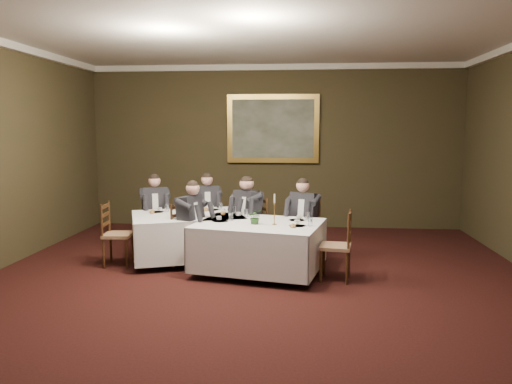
% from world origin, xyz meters
% --- Properties ---
extents(ground, '(10.00, 10.00, 0.00)m').
position_xyz_m(ground, '(0.00, 0.00, 0.00)').
color(ground, black).
rests_on(ground, ground).
extents(ceiling, '(8.00, 10.00, 0.10)m').
position_xyz_m(ceiling, '(0.00, 0.00, 3.50)').
color(ceiling, silver).
rests_on(ceiling, back_wall).
extents(back_wall, '(8.00, 0.10, 3.50)m').
position_xyz_m(back_wall, '(0.00, 5.00, 1.75)').
color(back_wall, '#39341C').
rests_on(back_wall, ground).
extents(crown_molding, '(8.00, 10.00, 0.12)m').
position_xyz_m(crown_molding, '(0.00, 0.00, 3.44)').
color(crown_molding, white).
rests_on(crown_molding, back_wall).
extents(table_main, '(2.07, 1.74, 0.67)m').
position_xyz_m(table_main, '(-0.02, 1.39, 0.45)').
color(table_main, black).
rests_on(table_main, ground).
extents(table_second, '(2.09, 1.84, 0.67)m').
position_xyz_m(table_second, '(-1.25, 2.00, 0.45)').
color(table_second, black).
rests_on(table_second, ground).
extents(chair_main_backleft, '(0.53, 0.51, 1.00)m').
position_xyz_m(chair_main_backleft, '(-0.30, 2.41, 0.28)').
color(chair_main_backleft, '#896445').
rests_on(chair_main_backleft, ground).
extents(diner_main_backleft, '(0.50, 0.56, 1.35)m').
position_xyz_m(diner_main_backleft, '(-0.30, 2.40, 0.51)').
color(diner_main_backleft, black).
rests_on(diner_main_backleft, chair_main_backleft).
extents(chair_main_backright, '(0.57, 0.56, 1.00)m').
position_xyz_m(chair_main_backright, '(0.66, 2.20, 0.28)').
color(chair_main_backright, '#896445').
rests_on(chair_main_backright, ground).
extents(diner_main_backright, '(0.55, 0.60, 1.35)m').
position_xyz_m(diner_main_backright, '(0.65, 2.19, 0.51)').
color(diner_main_backright, black).
rests_on(diner_main_backright, chair_main_backright).
extents(chair_main_endleft, '(0.55, 0.56, 1.00)m').
position_xyz_m(chair_main_endleft, '(-1.15, 1.64, 0.28)').
color(chair_main_endleft, '#896445').
rests_on(chair_main_endleft, ground).
extents(diner_main_endleft, '(0.59, 0.55, 1.35)m').
position_xyz_m(diner_main_endleft, '(-1.13, 1.64, 0.51)').
color(diner_main_endleft, black).
rests_on(diner_main_endleft, chair_main_endleft).
extents(chair_main_endright, '(0.48, 0.50, 1.00)m').
position_xyz_m(chair_main_endright, '(1.10, 1.15, 0.28)').
color(chair_main_endright, '#896445').
rests_on(chair_main_endright, ground).
extents(chair_sec_backleft, '(0.57, 0.56, 1.00)m').
position_xyz_m(chair_sec_backleft, '(-1.99, 2.68, 0.28)').
color(chair_sec_backleft, '#896445').
rests_on(chair_sec_backleft, ground).
extents(diner_sec_backleft, '(0.55, 0.60, 1.35)m').
position_xyz_m(diner_sec_backleft, '(-1.99, 2.67, 0.51)').
color(diner_sec_backleft, black).
rests_on(diner_sec_backleft, chair_sec_backleft).
extents(chair_sec_backright, '(0.54, 0.53, 1.00)m').
position_xyz_m(chair_sec_backright, '(-1.11, 3.00, 0.28)').
color(chair_sec_backright, '#896445').
rests_on(chair_sec_backright, ground).
extents(diner_sec_backright, '(0.52, 0.57, 1.35)m').
position_xyz_m(diner_sec_backright, '(-1.11, 2.99, 0.51)').
color(diner_sec_backright, black).
rests_on(diner_sec_backright, chair_sec_backright).
extents(chair_sec_endright, '(0.58, 0.59, 1.00)m').
position_xyz_m(chair_sec_endright, '(-0.21, 2.38, 0.28)').
color(chair_sec_endright, '#896445').
rests_on(chair_sec_endright, ground).
extents(diner_sec_endright, '(0.62, 0.59, 1.35)m').
position_xyz_m(diner_sec_endright, '(-0.22, 2.37, 0.51)').
color(diner_sec_endright, black).
rests_on(diner_sec_endright, chair_sec_endright).
extents(chair_sec_endleft, '(0.46, 0.47, 1.00)m').
position_xyz_m(chair_sec_endleft, '(-2.29, 1.63, 0.28)').
color(chair_sec_endleft, '#896445').
rests_on(chair_sec_endleft, ground).
extents(centerpiece, '(0.22, 0.19, 0.23)m').
position_xyz_m(centerpiece, '(-0.07, 1.29, 0.88)').
color(centerpiece, '#2D5926').
rests_on(centerpiece, table_main).
extents(candlestick, '(0.07, 0.07, 0.47)m').
position_xyz_m(candlestick, '(0.21, 1.27, 0.94)').
color(candlestick, '#AA7A33').
rests_on(candlestick, table_main).
extents(place_setting_table_main, '(0.33, 0.31, 0.14)m').
position_xyz_m(place_setting_table_main, '(-0.37, 1.90, 0.80)').
color(place_setting_table_main, white).
rests_on(place_setting_table_main, table_main).
extents(place_setting_table_second, '(0.33, 0.31, 0.14)m').
position_xyz_m(place_setting_table_second, '(-1.76, 2.21, 0.80)').
color(place_setting_table_second, white).
rests_on(place_setting_table_second, table_second).
extents(painting, '(1.97, 0.09, 1.46)m').
position_xyz_m(painting, '(-0.02, 4.94, 2.14)').
color(painting, gold).
rests_on(painting, back_wall).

